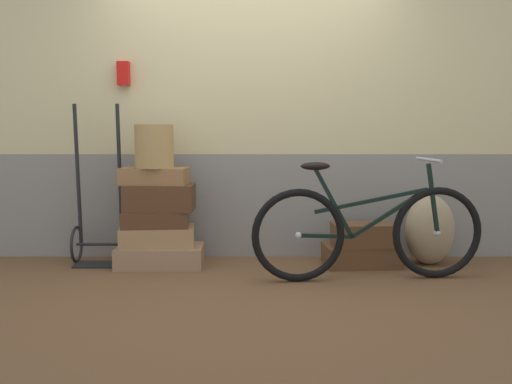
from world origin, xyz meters
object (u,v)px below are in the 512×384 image
suitcase_6 (361,235)px  wicker_basket (152,146)px  suitcase_3 (157,198)px  luggage_trolley (97,229)px  suitcase_2 (153,219)px  suitcase_0 (158,256)px  suitcase_1 (155,236)px  bicycle (365,231)px  suitcase_4 (152,176)px  burlap_sack (427,230)px  suitcase_5 (358,255)px

suitcase_6 → wicker_basket: size_ratio=1.44×
suitcase_3 → luggage_trolley: size_ratio=0.42×
suitcase_6 → suitcase_2: bearing=176.9°
suitcase_0 → suitcase_1: bearing=-176.7°
suitcase_0 → suitcase_1: suitcase_1 is taller
bicycle → suitcase_4: bearing=164.6°
burlap_sack → bicycle: (-0.61, -0.50, 0.08)m
suitcase_2 → suitcase_6: (1.71, 0.01, -0.13)m
suitcase_4 → suitcase_6: 1.78m
suitcase_0 → bicycle: bearing=-15.6°
bicycle → suitcase_5: bearing=86.0°
suitcase_6 → bicycle: (-0.05, -0.42, 0.10)m
bicycle → burlap_sack: bearing=39.5°
wicker_basket → luggage_trolley: (-0.49, 0.11, -0.70)m
suitcase_1 → luggage_trolley: 0.52m
suitcase_3 → bicycle: size_ratio=0.32×
suitcase_0 → suitcase_4: bearing=144.5°
suitcase_4 → suitcase_5: size_ratio=0.90×
suitcase_0 → luggage_trolley: size_ratio=0.53×
suitcase_0 → bicycle: (1.63, -0.43, 0.28)m
wicker_basket → suitcase_0: bearing=-9.9°
suitcase_1 → suitcase_3: 0.32m
suitcase_4 → wicker_basket: size_ratio=1.52×
luggage_trolley → suitcase_6: bearing=-3.5°
suitcase_1 → suitcase_5: size_ratio=1.00×
suitcase_2 → luggage_trolley: (-0.49, 0.14, -0.10)m
suitcase_1 → suitcase_2: (-0.01, -0.02, 0.15)m
suitcase_2 → burlap_sack: size_ratio=0.91×
luggage_trolley → suitcase_2: bearing=-16.1°
suitcase_2 → suitcase_5: 1.72m
wicker_basket → suitcase_3: bearing=12.9°
suitcase_5 → bicycle: (-0.03, -0.46, 0.28)m
suitcase_0 → bicycle: 1.71m
suitcase_4 → suitcase_1: bearing=-51.6°
luggage_trolley → bicycle: luggage_trolley is taller
wicker_basket → burlap_sack: size_ratio=0.60×
suitcase_6 → burlap_sack: (0.56, 0.09, 0.02)m
bicycle → wicker_basket: bearing=165.3°
suitcase_0 → luggage_trolley: (-0.52, 0.12, 0.21)m
suitcase_4 → luggage_trolley: luggage_trolley is taller
wicker_basket → luggage_trolley: size_ratio=0.26×
wicker_basket → burlap_sack: (2.27, 0.07, -0.70)m
suitcase_3 → suitcase_5: 1.73m
suitcase_1 → suitcase_5: (1.68, 0.03, -0.16)m
suitcase_5 → luggage_trolley: luggage_trolley is taller
suitcase_2 → suitcase_4: (-0.01, 0.05, 0.35)m
suitcase_1 → suitcase_6: suitcase_6 is taller
suitcase_0 → suitcase_3: suitcase_3 is taller
suitcase_6 → burlap_sack: burlap_sack is taller
suitcase_5 → wicker_basket: size_ratio=1.70×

